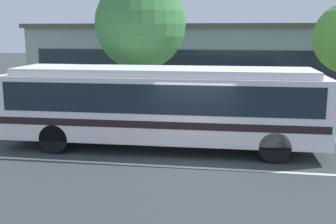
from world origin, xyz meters
TOP-DOWN VIEW (x-y plane):
  - ground_plane at (0.00, 0.00)m, footprint 120.00×120.00m
  - sidewalk_slab at (0.00, 6.51)m, footprint 60.00×8.00m
  - lane_stripe_center at (0.00, -0.80)m, footprint 56.00×0.16m
  - transit_bus at (-1.21, 1.16)m, footprint 11.04×2.72m
  - pedestrian_waiting_near_sign at (-3.32, 4.69)m, footprint 0.47×0.47m
  - pedestrian_walking_along_curb at (3.90, 3.36)m, footprint 0.46×0.46m
  - pedestrian_standing_by_tree at (-4.69, 4.33)m, footprint 0.48×0.48m
  - bus_stop_sign at (2.65, 2.82)m, footprint 0.08×0.44m
  - street_tree_near_stop at (-2.79, 4.68)m, footprint 3.86×3.86m
  - station_building at (-0.67, 12.92)m, footprint 20.10×7.73m

SIDE VIEW (x-z plane):
  - ground_plane at x=0.00m, z-range 0.00..0.00m
  - lane_stripe_center at x=0.00m, z-range 0.00..0.01m
  - sidewalk_slab at x=0.00m, z-range 0.00..0.12m
  - pedestrian_walking_along_curb at x=3.90m, z-range 0.25..1.85m
  - pedestrian_standing_by_tree at x=-4.69m, z-range 0.26..1.89m
  - pedestrian_waiting_near_sign at x=-3.32m, z-range 0.27..1.99m
  - transit_bus at x=-1.21m, z-range 0.23..3.07m
  - bus_stop_sign at x=2.65m, z-range 0.47..2.98m
  - station_building at x=-0.67m, z-range 0.01..4.47m
  - street_tree_near_stop at x=-2.79m, z-range 1.26..7.42m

